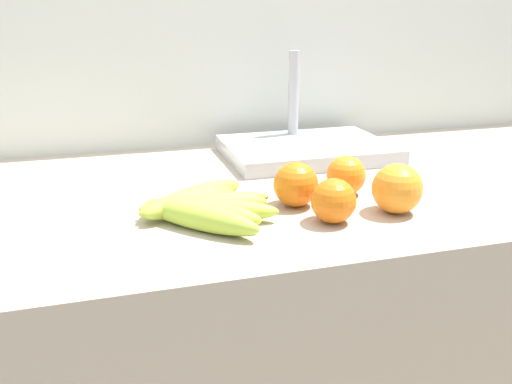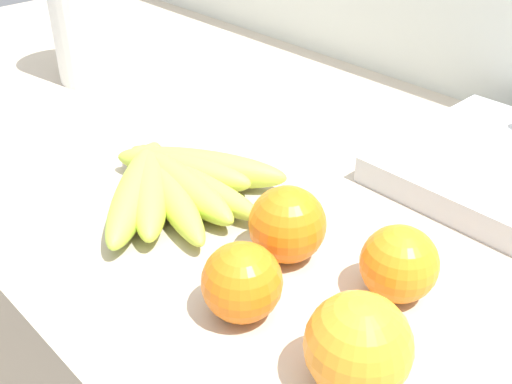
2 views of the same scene
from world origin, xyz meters
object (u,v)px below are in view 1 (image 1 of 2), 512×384
banana_bunch (201,207)px  orange_front (296,184)px  orange_center (346,175)px  orange_back_left (397,189)px  orange_right (333,201)px  sink_basin (306,147)px

banana_bunch → orange_front: (0.16, 0.02, 0.02)m
orange_center → orange_back_left: bearing=-70.0°
orange_right → orange_front: bearing=109.2°
banana_bunch → orange_right: bearing=-19.8°
banana_bunch → orange_back_left: orange_back_left is taller
orange_front → sink_basin: size_ratio=0.21×
orange_right → sink_basin: size_ratio=0.20×
banana_bunch → orange_front: size_ratio=3.25×
banana_bunch → orange_back_left: 0.31m
sink_basin → orange_front: bearing=-114.6°
orange_center → orange_front: orange_front is taller
banana_bunch → orange_front: bearing=5.5°
banana_bunch → orange_front: orange_front is taller
banana_bunch → orange_right: (0.19, -0.07, 0.02)m
banana_bunch → orange_right: 0.20m
sink_basin → orange_center: bearing=-96.1°
orange_right → banana_bunch: bearing=160.2°
orange_back_left → orange_center: bearing=110.0°
banana_bunch → orange_back_left: (0.30, -0.06, 0.02)m
orange_right → sink_basin: (0.10, 0.37, -0.01)m
banana_bunch → sink_basin: (0.29, 0.31, 0.00)m
orange_right → sink_basin: sink_basin is taller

